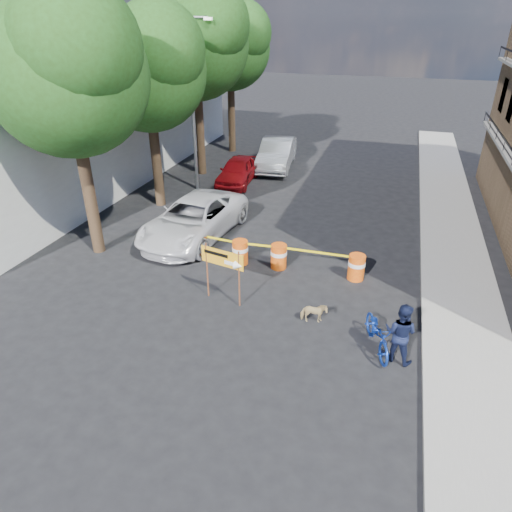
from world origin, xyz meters
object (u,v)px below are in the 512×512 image
Objects in this scene: pedestrian at (400,333)px; sedan_red at (238,171)px; sedan_silver at (277,154)px; detour_sign at (228,264)px; barrel_mid_right at (279,256)px; suv_white at (194,219)px; bicycle at (380,319)px; barrel_mid_left at (240,252)px; dog at (314,313)px; barrel_far_left at (200,244)px; barrel_far_right at (356,267)px.

sedan_red is (-8.65, 12.00, -0.17)m from pedestrian.
detour_sign is at bearing -87.20° from sedan_silver.
suv_white is at bearing 159.69° from barrel_mid_right.
detour_sign is 4.70m from bicycle.
sedan_red reaches higher than barrel_mid_left.
barrel_mid_left is 1.17× the size of dog.
barrel_mid_left is at bearing 112.64° from detour_sign.
sedan_silver is (-1.76, 11.64, 0.36)m from barrel_mid_left.
sedan_silver is at bearing 66.19° from sedan_red.
detour_sign is 2.95m from dog.
barrel_far_left is 3.06m from barrel_mid_right.
suv_white is (-0.85, 1.39, 0.32)m from barrel_far_left.
barrel_mid_left and barrel_mid_right have the same top height.
barrel_far_right is 10.85m from sedan_red.
barrel_far_left is at bearing -83.71° from sedan_red.
pedestrian reaches higher than sedan_silver.
barrel_far_left is at bearing 140.10° from detour_sign.
detour_sign is at bearing -75.31° from sedan_red.
barrel_far_right is 0.53× the size of pedestrian.
barrel_far_right is at bearing 85.09° from bicycle.
barrel_far_right is (2.72, 0.03, 0.00)m from barrel_mid_right.
pedestrian is at bearing -1.37° from detour_sign.
detour_sign reaches higher than suv_white.
sedan_silver is at bearing -47.90° from pedestrian.
sedan_red is at bearing 99.95° from suv_white.
barrel_mid_left and barrel_far_right have the same top height.
suv_white is at bearing -100.40° from sedan_silver.
barrel_far_left is 1.17× the size of dog.
barrel_mid_right reaches higher than dog.
suv_white reaches higher than barrel_mid_right.
dog is at bearing -5.16° from pedestrian.
detour_sign is 2.49× the size of dog.
barrel_far_left is 0.16× the size of suv_white.
barrel_mid_left is 4.14m from barrel_far_right.
sedan_red is at bearing 109.95° from barrel_mid_left.
barrel_mid_left is at bearing -87.65° from sedan_silver.
bicycle is 0.39× the size of sedan_silver.
sedan_silver reaches higher than barrel_far_left.
barrel_mid_left is at bearing 36.03° from dog.
suv_white is 10.12m from sedan_silver.
bicycle reaches higher than barrel_mid_right.
pedestrian is 2.63m from dog.
barrel_far_right is 12.93m from sedan_silver.
bicycle is (5.09, -3.41, 0.51)m from barrel_mid_left.
pedestrian is (5.14, -1.18, -0.55)m from detour_sign.
barrel_mid_left is at bearing -16.93° from pedestrian.
pedestrian is 0.34× the size of sedan_silver.
sedan_red is (-3.01, 8.30, 0.21)m from barrel_mid_left.
sedan_silver is at bearing 5.58° from dog.
sedan_silver is at bearing 105.38° from barrel_mid_right.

